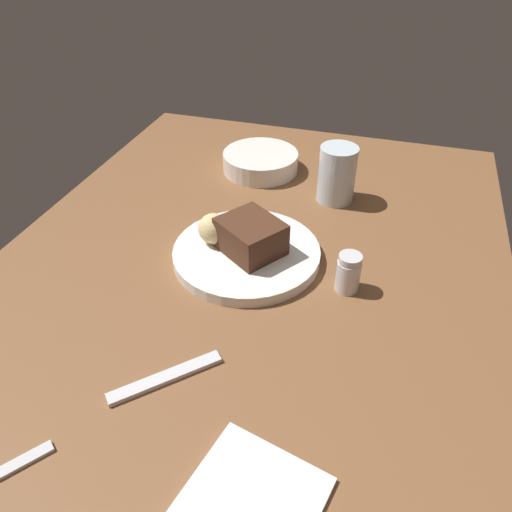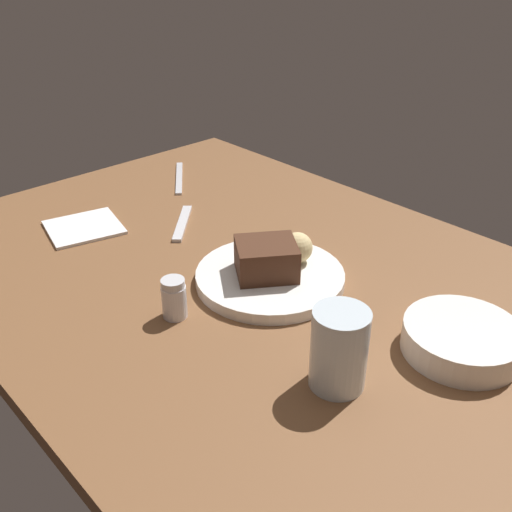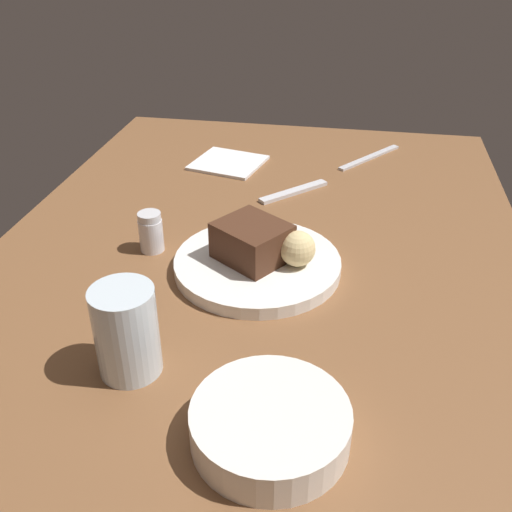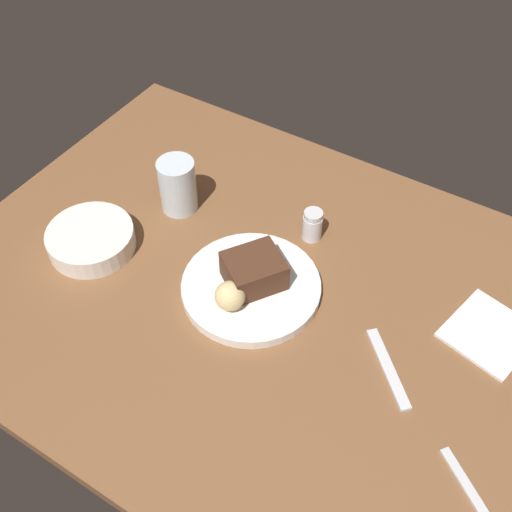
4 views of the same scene
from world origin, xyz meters
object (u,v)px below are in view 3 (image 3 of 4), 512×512
object	(u,v)px
side_bowl	(270,425)
dessert_spoon	(294,192)
chocolate_cake_slice	(254,242)
water_glass	(126,331)
dessert_plate	(257,264)
salt_shaker	(151,232)
folded_napkin	(228,163)
butter_knife	(370,157)
bread_roll	(297,249)

from	to	relation	value
side_bowl	dessert_spoon	size ratio (longest dim) A/B	1.08
chocolate_cake_slice	water_glass	size ratio (longest dim) A/B	0.87
dessert_plate	salt_shaker	size ratio (longest dim) A/B	3.83
salt_shaker	dessert_spoon	world-z (taller)	salt_shaker
dessert_spoon	folded_napkin	distance (cm)	19.07
side_bowl	chocolate_cake_slice	bearing A→B (deg)	-166.89
chocolate_cake_slice	dessert_spoon	world-z (taller)	chocolate_cake_slice
chocolate_cake_slice	water_glass	world-z (taller)	water_glass
side_bowl	dessert_spoon	world-z (taller)	side_bowl
chocolate_cake_slice	salt_shaker	size ratio (longest dim) A/B	1.50
butter_knife	folded_napkin	size ratio (longest dim) A/B	1.41
salt_shaker	water_glass	size ratio (longest dim) A/B	0.58
bread_roll	butter_knife	xyz separation A→B (cm)	(-47.41, 10.07, -4.28)
dessert_plate	butter_knife	bearing A→B (deg)	161.25
dessert_plate	side_bowl	xyz separation A→B (cm)	(30.88, 6.76, 1.07)
water_glass	side_bowl	size ratio (longest dim) A/B	0.68
butter_knife	folded_napkin	bearing A→B (deg)	-37.09
chocolate_cake_slice	bread_roll	world-z (taller)	chocolate_cake_slice
side_bowl	butter_knife	world-z (taller)	side_bowl
bread_roll	dessert_plate	bearing A→B (deg)	-94.51
dessert_plate	side_bowl	distance (cm)	31.63
folded_napkin	side_bowl	bearing A→B (deg)	15.86
dessert_plate	water_glass	world-z (taller)	water_glass
salt_shaker	butter_knife	size ratio (longest dim) A/B	0.34
bread_roll	chocolate_cake_slice	bearing A→B (deg)	-95.09
dessert_spoon	side_bowl	bearing A→B (deg)	-130.58
bread_roll	side_bowl	distance (cm)	30.53
bread_roll	butter_knife	distance (cm)	48.66
chocolate_cake_slice	side_bowl	distance (cm)	31.92
salt_shaker	butter_knife	xyz separation A→B (cm)	(-44.13, 33.13, -2.91)
salt_shaker	dessert_spoon	bearing A→B (deg)	141.46
dessert_plate	water_glass	size ratio (longest dim) A/B	2.22
chocolate_cake_slice	folded_napkin	size ratio (longest dim) A/B	0.71
side_bowl	salt_shaker	bearing A→B (deg)	-144.59
dessert_plate	water_glass	distance (cm)	26.24
chocolate_cake_slice	dessert_spoon	distance (cm)	27.45
dessert_plate	dessert_spoon	size ratio (longest dim) A/B	1.64
side_bowl	folded_napkin	size ratio (longest dim) A/B	1.20
chocolate_cake_slice	butter_knife	size ratio (longest dim) A/B	0.50
chocolate_cake_slice	dessert_spoon	xyz separation A→B (cm)	(-26.97, 2.58, -4.36)
chocolate_cake_slice	butter_knife	distance (cm)	49.83
dessert_spoon	water_glass	bearing A→B (deg)	-149.47
dessert_spoon	salt_shaker	bearing A→B (deg)	-173.69
folded_napkin	water_glass	bearing A→B (deg)	2.06
chocolate_cake_slice	bread_roll	bearing A→B (deg)	84.91
side_bowl	dessert_spoon	distance (cm)	58.16
chocolate_cake_slice	water_glass	xyz separation A→B (cm)	(23.59, -10.32, 0.81)
dessert_plate	bread_roll	bearing A→B (deg)	85.49
bread_roll	salt_shaker	distance (cm)	23.33
chocolate_cake_slice	folded_napkin	distance (cm)	40.81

